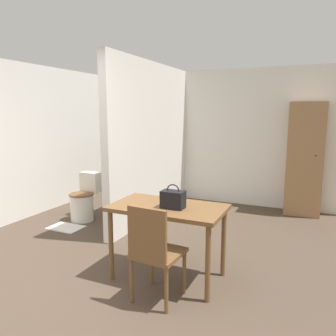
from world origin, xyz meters
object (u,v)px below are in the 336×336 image
object	(u,v)px
wooden_chair	(154,250)
handbag	(173,199)
dining_table	(168,215)
toilet	(84,201)
wooden_cabinet	(305,159)

from	to	relation	value
wooden_chair	handbag	xyz separation A→B (m)	(0.00, 0.42, 0.37)
dining_table	handbag	size ratio (longest dim) A/B	4.77
handbag	toilet	bearing A→B (deg)	149.81
handbag	wooden_cabinet	xyz separation A→B (m)	(1.11, 2.98, 0.08)
wooden_chair	toilet	bearing A→B (deg)	145.75
toilet	wooden_chair	bearing A→B (deg)	-38.02
toilet	wooden_cabinet	bearing A→B (deg)	28.70
toilet	handbag	world-z (taller)	handbag
handbag	wooden_chair	bearing A→B (deg)	-90.06
toilet	wooden_cabinet	world-z (taller)	wooden_cabinet
wooden_cabinet	wooden_chair	bearing A→B (deg)	-108.12
wooden_chair	handbag	world-z (taller)	handbag
dining_table	wooden_chair	distance (m)	0.51
dining_table	toilet	xyz separation A→B (m)	(-2.02, 1.17, -0.37)
wooden_chair	toilet	distance (m)	2.67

